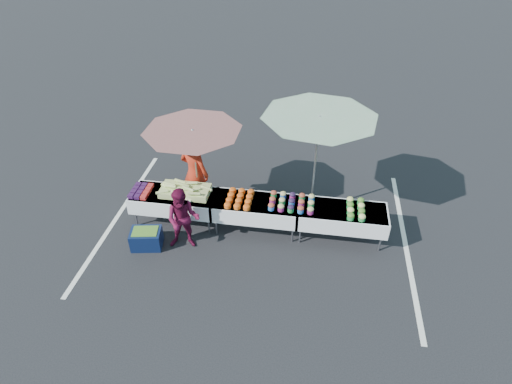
# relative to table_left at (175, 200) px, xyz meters

# --- Properties ---
(ground) EXTENTS (80.00, 80.00, 0.00)m
(ground) POSITION_rel_table_left_xyz_m (1.80, 0.00, -0.58)
(ground) COLOR black
(stripe_left) EXTENTS (0.10, 5.00, 0.00)m
(stripe_left) POSITION_rel_table_left_xyz_m (-1.40, 0.00, -0.58)
(stripe_left) COLOR silver
(stripe_left) RESTS_ON ground
(stripe_right) EXTENTS (0.10, 5.00, 0.00)m
(stripe_right) POSITION_rel_table_left_xyz_m (5.00, 0.00, -0.58)
(stripe_right) COLOR silver
(stripe_right) RESTS_ON ground
(table_left) EXTENTS (1.86, 0.81, 0.75)m
(table_left) POSITION_rel_table_left_xyz_m (0.00, 0.00, 0.00)
(table_left) COLOR white
(table_left) RESTS_ON ground
(table_center) EXTENTS (1.86, 0.81, 0.75)m
(table_center) POSITION_rel_table_left_xyz_m (1.80, 0.00, 0.00)
(table_center) COLOR white
(table_center) RESTS_ON ground
(table_right) EXTENTS (1.86, 0.81, 0.75)m
(table_right) POSITION_rel_table_left_xyz_m (3.60, 0.00, 0.00)
(table_right) COLOR white
(table_right) RESTS_ON ground
(berry_punnets) EXTENTS (0.40, 0.54, 0.08)m
(berry_punnets) POSITION_rel_table_left_xyz_m (-0.71, -0.06, 0.21)
(berry_punnets) COLOR black
(berry_punnets) RESTS_ON table_left
(corn_pile) EXTENTS (1.16, 0.57, 0.26)m
(corn_pile) POSITION_rel_table_left_xyz_m (0.24, 0.04, 0.26)
(corn_pile) COLOR #8EAA57
(corn_pile) RESTS_ON table_left
(plastic_bags) EXTENTS (0.30, 0.25, 0.05)m
(plastic_bags) POSITION_rel_table_left_xyz_m (0.30, -0.30, 0.19)
(plastic_bags) COLOR white
(plastic_bags) RESTS_ON table_left
(carrot_bowls) EXTENTS (0.55, 0.69, 0.11)m
(carrot_bowls) POSITION_rel_table_left_xyz_m (1.45, -0.01, 0.22)
(carrot_bowls) COLOR #D15A17
(carrot_bowls) RESTS_ON table_center
(potato_cups) EXTENTS (0.94, 0.58, 0.16)m
(potato_cups) POSITION_rel_table_left_xyz_m (2.55, 0.00, 0.25)
(potato_cups) COLOR blue
(potato_cups) RESTS_ON table_right
(bean_baskets) EXTENTS (0.36, 0.68, 0.15)m
(bean_baskets) POSITION_rel_table_left_xyz_m (3.86, -0.01, 0.24)
(bean_baskets) COLOR #21863A
(bean_baskets) RESTS_ON table_right
(vendor) EXTENTS (0.82, 0.68, 1.92)m
(vendor) POSITION_rel_table_left_xyz_m (0.34, 0.55, 0.38)
(vendor) COLOR #A42412
(vendor) RESTS_ON ground
(customer) EXTENTS (0.75, 0.62, 1.41)m
(customer) POSITION_rel_table_left_xyz_m (0.43, -0.75, 0.12)
(customer) COLOR #570D2A
(customer) RESTS_ON ground
(umbrella_left) EXTENTS (2.68, 2.68, 2.12)m
(umbrella_left) POSITION_rel_table_left_xyz_m (0.42, 0.43, 1.34)
(umbrella_left) COLOR black
(umbrella_left) RESTS_ON ground
(umbrella_right) EXTENTS (2.87, 2.87, 2.44)m
(umbrella_right) POSITION_rel_table_left_xyz_m (2.96, 0.80, 1.63)
(umbrella_right) COLOR black
(umbrella_right) RESTS_ON ground
(storage_bin) EXTENTS (0.69, 0.56, 0.41)m
(storage_bin) POSITION_rel_table_left_xyz_m (-0.37, -0.89, -0.37)
(storage_bin) COLOR #0B1739
(storage_bin) RESTS_ON ground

